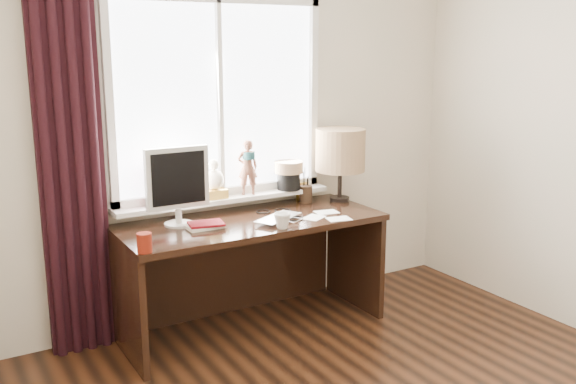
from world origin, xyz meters
TOP-DOWN VIEW (x-y plane):
  - wall_back at (0.00, 2.00)m, footprint 3.50×0.00m
  - laptop at (0.03, 1.51)m, footprint 0.42×0.36m
  - mug at (-0.03, 1.35)m, footprint 0.13×0.13m
  - red_cup at (-0.90, 1.33)m, footprint 0.08×0.08m
  - window at (-0.13, 1.95)m, footprint 1.52×0.22m
  - curtain at (-1.13, 1.91)m, footprint 0.38×0.09m
  - desk at (-0.10, 1.73)m, footprint 1.70×0.70m
  - monitor at (-0.55, 1.74)m, footprint 0.40×0.18m
  - notebook_stack at (-0.43, 1.61)m, footprint 0.24×0.19m
  - brush_holder at (0.45, 1.84)m, footprint 0.09×0.09m
  - icon_frame at (0.46, 1.91)m, footprint 0.10×0.03m
  - table_lamp at (0.67, 1.75)m, footprint 0.35×0.35m
  - loose_papers at (0.36, 1.45)m, footprint 0.32×0.32m
  - desk_cables at (0.13, 1.63)m, footprint 0.27×0.39m

SIDE VIEW (x-z plane):
  - desk at x=-0.10m, z-range 0.13..0.88m
  - loose_papers at x=0.36m, z-range 0.75..0.75m
  - desk_cables at x=0.13m, z-range 0.75..0.76m
  - laptop at x=0.03m, z-range 0.75..0.78m
  - notebook_stack at x=-0.43m, z-range 0.75..0.78m
  - mug at x=-0.03m, z-range 0.75..0.85m
  - red_cup at x=-0.90m, z-range 0.75..0.86m
  - brush_holder at x=0.45m, z-range 0.69..0.94m
  - icon_frame at x=0.46m, z-range 0.75..0.88m
  - monitor at x=-0.55m, z-range 0.78..1.27m
  - table_lamp at x=0.67m, z-range 0.85..1.37m
  - curtain at x=-1.13m, z-range -0.01..2.24m
  - wall_back at x=0.00m, z-range 0.00..2.60m
  - window at x=-0.13m, z-range 0.61..2.01m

